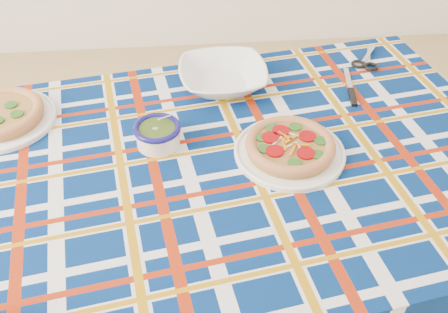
{
  "coord_description": "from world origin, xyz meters",
  "views": [
    {
      "loc": [
        0.24,
        -0.69,
        1.46
      ],
      "look_at": [
        0.32,
        0.17,
        0.7
      ],
      "focal_mm": 40.0,
      "sensor_mm": 36.0,
      "label": 1
    }
  ],
  "objects_px": {
    "pesto_bowl": "(157,133)",
    "serving_bowl": "(223,77)",
    "dining_table": "(218,183)",
    "main_focaccia_plate": "(290,146)"
  },
  "relations": [
    {
      "from": "dining_table",
      "to": "main_focaccia_plate",
      "type": "distance_m",
      "value": 0.2
    },
    {
      "from": "dining_table",
      "to": "main_focaccia_plate",
      "type": "xyz_separation_m",
      "value": [
        0.17,
        0.01,
        0.1
      ]
    },
    {
      "from": "pesto_bowl",
      "to": "serving_bowl",
      "type": "bearing_deg",
      "value": 53.4
    },
    {
      "from": "pesto_bowl",
      "to": "serving_bowl",
      "type": "height_order",
      "value": "pesto_bowl"
    },
    {
      "from": "main_focaccia_plate",
      "to": "serving_bowl",
      "type": "relative_size",
      "value": 1.11
    },
    {
      "from": "dining_table",
      "to": "pesto_bowl",
      "type": "xyz_separation_m",
      "value": [
        -0.14,
        0.08,
        0.1
      ]
    },
    {
      "from": "dining_table",
      "to": "serving_bowl",
      "type": "relative_size",
      "value": 6.36
    },
    {
      "from": "dining_table",
      "to": "pesto_bowl",
      "type": "distance_m",
      "value": 0.19
    },
    {
      "from": "dining_table",
      "to": "serving_bowl",
      "type": "distance_m",
      "value": 0.34
    },
    {
      "from": "pesto_bowl",
      "to": "serving_bowl",
      "type": "relative_size",
      "value": 0.47
    }
  ]
}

